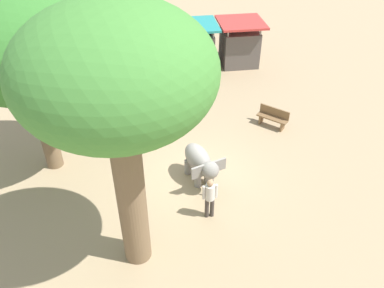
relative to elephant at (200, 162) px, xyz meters
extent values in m
plane|color=tan|center=(-0.18, 0.35, -0.90)|extent=(60.00, 60.00, 0.00)
cylinder|color=gray|center=(0.26, -0.12, -0.60)|extent=(0.26, 0.26, 0.60)
cylinder|color=gray|center=(-0.13, -0.26, -0.60)|extent=(0.26, 0.26, 0.60)
cylinder|color=gray|center=(0.00, 0.65, -0.60)|extent=(0.26, 0.26, 0.60)
cylinder|color=gray|center=(-0.40, 0.52, -0.60)|extent=(0.26, 0.26, 0.60)
ellipsoid|color=gray|center=(-0.07, 0.20, 0.06)|extent=(1.19, 1.66, 0.90)
sphere|color=gray|center=(0.23, -0.67, 0.17)|extent=(0.64, 0.64, 0.64)
cone|color=gray|center=(0.30, -0.90, -0.39)|extent=(0.20, 0.20, 1.00)
cube|color=gray|center=(0.60, -0.45, 0.17)|extent=(0.52, 0.24, 0.48)
cube|color=gray|center=(-0.20, -0.72, 0.17)|extent=(0.52, 0.24, 0.48)
cylinder|color=#3F3833|center=(-0.07, -1.81, -0.49)|extent=(0.14, 0.14, 0.82)
cylinder|color=#3F3833|center=(0.11, -1.80, -0.49)|extent=(0.14, 0.14, 0.82)
cylinder|color=silver|center=(0.02, -1.80, 0.21)|extent=(0.32, 0.32, 0.58)
sphere|color=tan|center=(0.02, -1.80, 0.61)|extent=(0.22, 0.22, 0.22)
cylinder|color=silver|center=(-0.19, -1.81, 0.23)|extent=(0.09, 0.09, 0.55)
cylinder|color=silver|center=(0.23, -1.79, 0.23)|extent=(0.09, 0.09, 0.55)
cylinder|color=brown|center=(-5.52, 1.78, 0.89)|extent=(0.63, 0.63, 3.57)
ellipsoid|color=#387A2D|center=(-5.52, 1.78, 4.12)|extent=(5.34, 4.89, 3.78)
cylinder|color=brown|center=(-2.43, -3.04, 1.55)|extent=(0.81, 0.81, 4.89)
ellipsoid|color=#478C38|center=(-2.43, -3.04, 5.23)|extent=(4.57, 4.19, 3.24)
cube|color=brown|center=(3.78, 3.15, -0.45)|extent=(1.29, 1.25, 0.06)
cube|color=brown|center=(3.89, 3.27, -0.22)|extent=(1.06, 1.00, 0.40)
cube|color=brown|center=(4.16, 2.79, -0.69)|extent=(0.31, 0.32, 0.42)
cube|color=brown|center=(3.40, 3.51, -0.69)|extent=(0.31, 0.32, 0.42)
cube|color=#9E7A51|center=(-1.83, 3.74, -0.15)|extent=(0.98, 1.59, 0.06)
cylinder|color=#9E7A51|center=(-1.44, 3.19, -0.54)|extent=(0.10, 0.10, 0.72)
cylinder|color=#9E7A51|center=(-2.07, 3.11, -0.54)|extent=(0.10, 0.10, 0.72)
cylinder|color=#9E7A51|center=(-1.59, 4.38, -0.54)|extent=(0.10, 0.10, 0.72)
cylinder|color=#9E7A51|center=(-2.22, 4.30, -0.54)|extent=(0.10, 0.10, 0.72)
cube|color=#9E7A51|center=(-1.22, 3.82, -0.46)|extent=(0.43, 1.52, 0.05)
cube|color=#9E7A51|center=(-2.45, 3.66, -0.46)|extent=(0.43, 1.52, 0.05)
cube|color=#59514C|center=(-3.94, 9.76, 0.10)|extent=(2.00, 1.80, 2.00)
cube|color=orange|center=(-3.94, 9.76, 1.56)|extent=(2.50, 2.50, 0.12)
cylinder|color=gray|center=(-3.04, 10.57, 0.30)|extent=(0.10, 0.10, 2.40)
cylinder|color=gray|center=(-3.04, 8.95, 0.30)|extent=(0.10, 0.10, 2.40)
cylinder|color=gray|center=(-4.84, 10.57, 0.30)|extent=(0.10, 0.10, 2.40)
cylinder|color=gray|center=(-4.84, 8.95, 0.30)|extent=(0.10, 0.10, 2.40)
cube|color=#59514C|center=(-1.34, 9.76, 0.10)|extent=(2.00, 1.80, 2.00)
cube|color=silver|center=(-1.34, 9.76, 1.56)|extent=(2.50, 2.50, 0.12)
cylinder|color=gray|center=(-0.44, 10.57, 0.30)|extent=(0.10, 0.10, 2.40)
cylinder|color=gray|center=(-0.44, 8.95, 0.30)|extent=(0.10, 0.10, 2.40)
cylinder|color=gray|center=(-2.24, 10.57, 0.30)|extent=(0.10, 0.10, 2.40)
cylinder|color=gray|center=(-2.24, 8.95, 0.30)|extent=(0.10, 0.10, 2.40)
cube|color=#59514C|center=(1.26, 9.76, 0.10)|extent=(2.00, 1.80, 2.00)
cube|color=teal|center=(1.26, 9.76, 1.56)|extent=(2.50, 2.50, 0.12)
cylinder|color=gray|center=(2.16, 10.57, 0.30)|extent=(0.10, 0.10, 2.40)
cylinder|color=gray|center=(2.16, 8.95, 0.30)|extent=(0.10, 0.10, 2.40)
cylinder|color=gray|center=(0.36, 10.57, 0.30)|extent=(0.10, 0.10, 2.40)
cylinder|color=gray|center=(0.36, 8.95, 0.30)|extent=(0.10, 0.10, 2.40)
cube|color=#59514C|center=(3.86, 9.76, 0.10)|extent=(2.00, 1.80, 2.00)
cube|color=#C63833|center=(3.86, 9.76, 1.56)|extent=(2.50, 2.50, 0.12)
cylinder|color=gray|center=(4.76, 10.57, 0.30)|extent=(0.10, 0.10, 2.40)
cylinder|color=gray|center=(4.76, 8.95, 0.30)|extent=(0.10, 0.10, 2.40)
cylinder|color=gray|center=(2.96, 10.57, 0.30)|extent=(0.10, 0.10, 2.40)
cylinder|color=gray|center=(2.96, 8.95, 0.30)|extent=(0.10, 0.10, 2.40)
camera|label=1|loc=(-1.90, -10.83, 9.03)|focal=36.56mm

